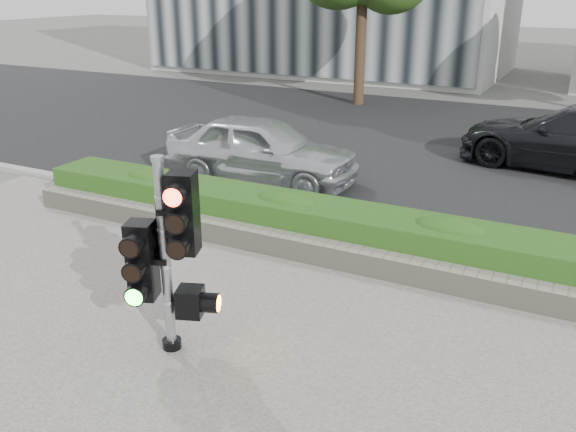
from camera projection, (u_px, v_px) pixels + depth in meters
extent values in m
plane|color=#51514C|center=(278.00, 326.00, 7.66)|extent=(120.00, 120.00, 0.00)
cube|color=black|center=(457.00, 147.00, 15.96)|extent=(60.00, 13.00, 0.02)
cube|color=gray|center=(366.00, 235.00, 10.26)|extent=(60.00, 0.25, 0.12)
cube|color=gray|center=(337.00, 255.00, 9.17)|extent=(12.00, 0.32, 0.34)
cube|color=#437A25|center=(354.00, 230.00, 9.65)|extent=(12.00, 1.00, 0.68)
cylinder|color=black|center=(360.00, 46.00, 20.90)|extent=(0.36, 0.36, 4.03)
cylinder|color=black|center=(172.00, 343.00, 7.14)|extent=(0.22, 0.22, 0.11)
cylinder|color=gray|center=(165.00, 260.00, 6.75)|extent=(0.12, 0.12, 2.27)
cylinder|color=gray|center=(157.00, 159.00, 6.33)|extent=(0.14, 0.14, 0.06)
cube|color=#FF1107|center=(184.00, 213.00, 6.48)|extent=(0.37, 0.37, 0.91)
cube|color=#14E51E|center=(142.00, 260.00, 6.75)|extent=(0.37, 0.37, 0.91)
cube|color=black|center=(173.00, 226.00, 6.87)|extent=(0.37, 0.37, 0.62)
cube|color=orange|center=(190.00, 302.00, 6.94)|extent=(0.37, 0.37, 0.33)
imported|color=silver|center=(262.00, 149.00, 12.92)|extent=(4.24, 1.84, 1.42)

